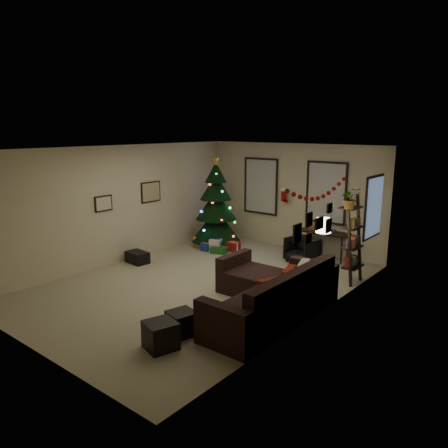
% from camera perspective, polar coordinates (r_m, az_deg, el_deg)
% --- Properties ---
extents(floor, '(7.00, 7.00, 0.00)m').
position_cam_1_polar(floor, '(8.94, -2.95, -7.78)').
color(floor, tan).
rests_on(floor, ground).
extents(ceiling, '(7.00, 7.00, 0.00)m').
position_cam_1_polar(ceiling, '(8.40, -3.16, 9.78)').
color(ceiling, white).
rests_on(ceiling, floor).
extents(wall_back, '(5.00, 0.00, 5.00)m').
position_cam_1_polar(wall_back, '(11.36, 8.87, 3.51)').
color(wall_back, beige).
rests_on(wall_back, floor).
extents(wall_front, '(5.00, 0.00, 5.00)m').
position_cam_1_polar(wall_front, '(6.49, -24.27, -4.24)').
color(wall_front, beige).
rests_on(wall_front, floor).
extents(wall_left, '(0.00, 7.00, 7.00)m').
position_cam_1_polar(wall_left, '(10.38, -13.37, 2.48)').
color(wall_left, beige).
rests_on(wall_left, floor).
extents(wall_right, '(0.00, 7.00, 7.00)m').
position_cam_1_polar(wall_right, '(7.18, 11.96, -1.86)').
color(wall_right, beige).
rests_on(wall_right, floor).
extents(window_back_left, '(1.05, 0.06, 1.50)m').
position_cam_1_polar(window_back_left, '(11.81, 4.83, 4.93)').
color(window_back_left, '#728CB2').
rests_on(window_back_left, wall_back).
extents(window_back_right, '(1.05, 0.06, 1.50)m').
position_cam_1_polar(window_back_right, '(10.87, 13.16, 3.99)').
color(window_back_right, '#728CB2').
rests_on(window_back_right, wall_back).
extents(window_right_wall, '(0.06, 0.90, 1.30)m').
position_cam_1_polar(window_right_wall, '(9.45, 18.95, 2.10)').
color(window_right_wall, '#728CB2').
rests_on(window_right_wall, wall_right).
extents(christmas_tree, '(1.29, 1.29, 2.41)m').
position_cam_1_polar(christmas_tree, '(11.56, -1.05, 2.03)').
color(christmas_tree, black).
rests_on(christmas_tree, floor).
extents(presents, '(1.23, 0.70, 0.30)m').
position_cam_1_polar(presents, '(11.27, -1.02, -2.85)').
color(presents, navy).
rests_on(presents, floor).
extents(sofa, '(1.98, 2.87, 0.89)m').
position_cam_1_polar(sofa, '(7.58, 5.97, -9.29)').
color(sofa, black).
rests_on(sofa, floor).
extents(pillow_red_a, '(0.24, 0.45, 0.43)m').
position_cam_1_polar(pillow_red_a, '(6.79, 5.99, -8.78)').
color(pillow_red_a, maroon).
rests_on(pillow_red_a, sofa).
extents(pillow_red_b, '(0.25, 0.49, 0.47)m').
position_cam_1_polar(pillow_red_b, '(7.23, 8.39, -7.50)').
color(pillow_red_b, maroon).
rests_on(pillow_red_b, sofa).
extents(pillow_cream, '(0.27, 0.49, 0.47)m').
position_cam_1_polar(pillow_cream, '(7.62, 10.23, -6.58)').
color(pillow_cream, beige).
rests_on(pillow_cream, sofa).
extents(ottoman_near, '(0.47, 0.47, 0.37)m').
position_cam_1_polar(ottoman_near, '(6.86, -5.50, -12.69)').
color(ottoman_near, black).
rests_on(ottoman_near, floor).
extents(ottoman_far, '(0.53, 0.53, 0.40)m').
position_cam_1_polar(ottoman_far, '(6.50, -8.23, -14.10)').
color(ottoman_far, black).
rests_on(ottoman_far, floor).
extents(desk, '(1.21, 0.43, 0.65)m').
position_cam_1_polar(desk, '(10.78, 12.89, -1.34)').
color(desk, black).
rests_on(desk, floor).
extents(desk_chair, '(0.68, 0.65, 0.61)m').
position_cam_1_polar(desk_chair, '(10.38, 10.16, -3.31)').
color(desk_chair, black).
rests_on(desk_chair, floor).
extents(bookshelf, '(0.30, 0.53, 1.79)m').
position_cam_1_polar(bookshelf, '(9.13, 16.44, -2.17)').
color(bookshelf, black).
rests_on(bookshelf, floor).
extents(potted_plant, '(0.64, 0.63, 0.53)m').
position_cam_1_polar(potted_plant, '(8.69, 16.13, 3.65)').
color(potted_plant, '#4C4C4C').
rests_on(potted_plant, bookshelf).
extents(floor_lamp, '(0.29, 0.29, 1.39)m').
position_cam_1_polar(floor_lamp, '(8.63, 12.77, -0.76)').
color(floor_lamp, black).
rests_on(floor_lamp, floor).
extents(art_map, '(0.04, 0.60, 0.50)m').
position_cam_1_polar(art_map, '(10.92, -9.50, 4.14)').
color(art_map, black).
rests_on(art_map, wall_left).
extents(art_abstract, '(0.04, 0.45, 0.35)m').
position_cam_1_polar(art_abstract, '(10.08, -15.39, 2.59)').
color(art_abstract, black).
rests_on(art_abstract, wall_left).
extents(gallery, '(0.03, 1.25, 0.54)m').
position_cam_1_polar(gallery, '(7.07, 11.63, -0.21)').
color(gallery, black).
rests_on(gallery, wall_right).
extents(garland, '(0.08, 1.90, 0.30)m').
position_cam_1_polar(garland, '(7.11, 12.12, 4.24)').
color(garland, '#A5140C').
rests_on(garland, wall_right).
extents(stocking_left, '(0.20, 0.05, 0.36)m').
position_cam_1_polar(stocking_left, '(11.28, 7.82, 3.78)').
color(stocking_left, '#990F0C').
rests_on(stocking_left, wall_back).
extents(stocking_right, '(0.20, 0.05, 0.36)m').
position_cam_1_polar(stocking_right, '(11.30, 9.87, 4.11)').
color(stocking_right, '#990F0C').
rests_on(stocking_right, wall_back).
extents(storage_bin, '(0.56, 0.40, 0.26)m').
position_cam_1_polar(storage_bin, '(10.42, -11.19, -4.27)').
color(storage_bin, black).
rests_on(storage_bin, floor).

